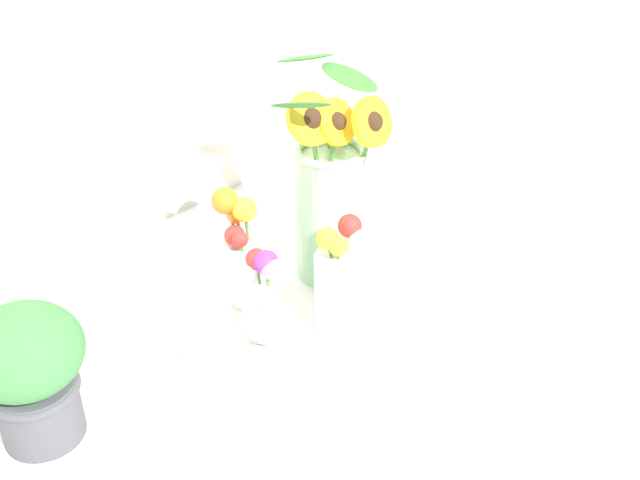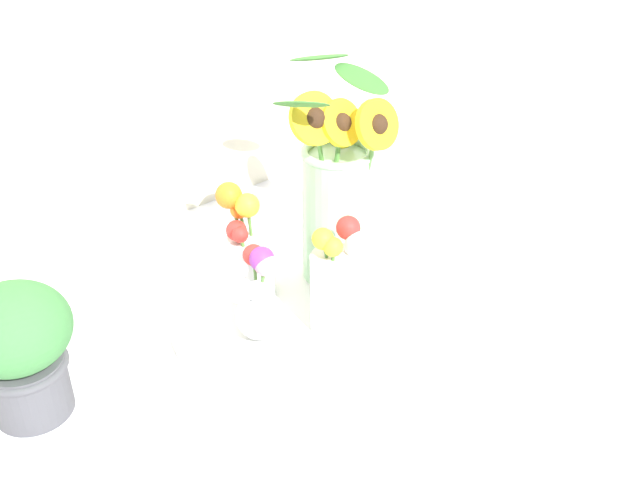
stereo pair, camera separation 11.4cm
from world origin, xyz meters
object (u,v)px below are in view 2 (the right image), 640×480
vase_small_center (339,281)px  vase_bulb_right (258,300)px  serving_tray (320,309)px  potted_plant (19,346)px  vase_small_back (248,251)px  mason_jar_sunflowers (337,201)px

vase_small_center → vase_bulb_right: 0.12m
serving_tray → vase_bulb_right: (-0.12, 0.01, 0.07)m
vase_small_center → potted_plant: bearing=160.2°
serving_tray → vase_small_back: bearing=122.6°
vase_bulb_right → potted_plant: 0.33m
vase_small_center → vase_bulb_right: size_ratio=1.25×
serving_tray → potted_plant: bearing=167.7°
mason_jar_sunflowers → vase_small_back: bearing=160.5°
serving_tray → mason_jar_sunflowers: (0.08, 0.05, 0.15)m
serving_tray → vase_small_center: bearing=-101.6°
serving_tray → vase_small_center: vase_small_center is taller
potted_plant → vase_small_back: bearing=0.7°
vase_bulb_right → potted_plant: bearing=164.3°
serving_tray → vase_small_back: vase_small_back is taller
vase_small_back → potted_plant: bearing=-179.3°
vase_small_back → vase_bulb_right: bearing=-119.6°
serving_tray → vase_bulb_right: bearing=177.1°
serving_tray → mason_jar_sunflowers: 0.18m
potted_plant → vase_small_center: bearing=-19.8°
mason_jar_sunflowers → vase_small_back: (-0.14, 0.05, -0.06)m
vase_bulb_right → vase_small_back: 0.11m
potted_plant → vase_bulb_right: bearing=-15.7°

